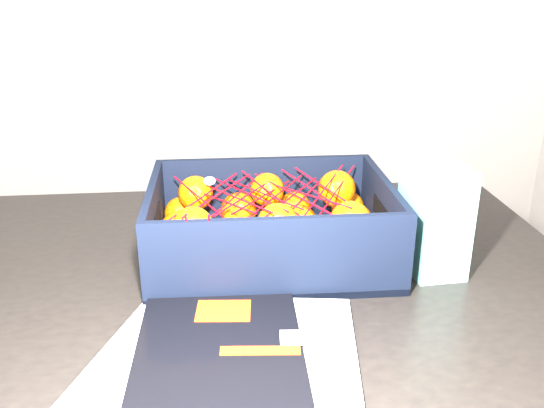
{
  "coord_description": "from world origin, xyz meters",
  "views": [
    {
      "loc": [
        0.31,
        -0.72,
        1.21
      ],
      "look_at": [
        0.38,
        0.16,
        0.86
      ],
      "focal_mm": 39.02,
      "sensor_mm": 36.0,
      "label": 1
    }
  ],
  "objects": [
    {
      "name": "magazine_stack",
      "position": [
        0.3,
        -0.11,
        0.76
      ],
      "size": [
        0.39,
        0.33,
        0.02
      ],
      "color": "silver",
      "rests_on": "table"
    },
    {
      "name": "table",
      "position": [
        0.3,
        0.14,
        0.65
      ],
      "size": [
        1.21,
        0.81,
        0.75
      ],
      "color": "black",
      "rests_on": "ground"
    },
    {
      "name": "clementine_heap",
      "position": [
        0.39,
        0.19,
        0.81
      ],
      "size": [
        0.38,
        0.28,
        0.12
      ],
      "color": "#DC5604",
      "rests_on": "produce_crate"
    },
    {
      "name": "mesh_net",
      "position": [
        0.38,
        0.18,
        0.86
      ],
      "size": [
        0.33,
        0.26,
        0.09
      ],
      "color": "red",
      "rests_on": "clementine_heap"
    },
    {
      "name": "retail_carton",
      "position": [
        0.64,
        0.13,
        0.84
      ],
      "size": [
        0.09,
        0.13,
        0.18
      ],
      "primitive_type": "cube",
      "rotation": [
        0.0,
        0.0,
        0.09
      ],
      "color": "silver",
      "rests_on": "table"
    },
    {
      "name": "produce_crate",
      "position": [
        0.38,
        0.19,
        0.79
      ],
      "size": [
        0.4,
        0.3,
        0.13
      ],
      "color": "#906642",
      "rests_on": "table"
    }
  ]
}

